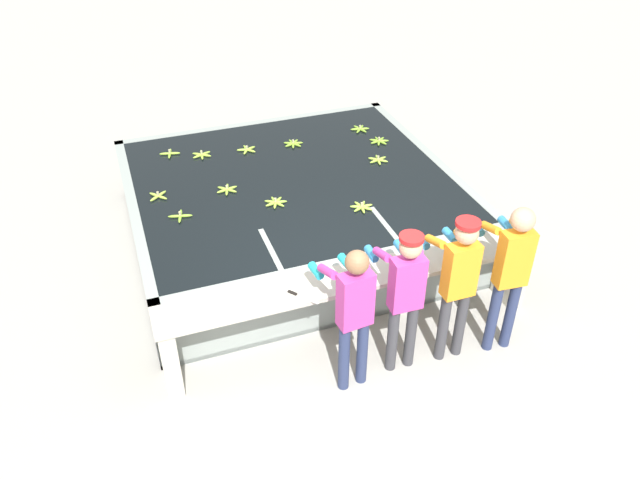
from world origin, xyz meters
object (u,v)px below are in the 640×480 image
Objects in this scene: banana_bunch_floating_1 at (362,207)px; banana_bunch_floating_7 at (360,129)px; banana_bunch_floating_0 at (180,216)px; banana_bunch_floating_6 at (378,160)px; banana_bunch_floating_10 at (202,155)px; banana_bunch_floating_11 at (247,150)px; banana_bunch_floating_9 at (170,153)px; knife_0 at (298,295)px; banana_bunch_floating_4 at (158,196)px; worker_0 at (353,307)px; worker_2 at (458,276)px; banana_bunch_floating_3 at (276,202)px; banana_bunch_floating_5 at (293,144)px; banana_bunch_floating_2 at (379,141)px; worker_1 at (405,290)px; banana_bunch_floating_8 at (227,189)px; worker_3 at (511,266)px.

banana_bunch_floating_7 is (0.82, 1.99, 0.00)m from banana_bunch_floating_1.
banana_bunch_floating_6 is at bearing 10.15° from banana_bunch_floating_0.
banana_bunch_floating_10 and banana_bunch_floating_11 have the same top height.
banana_bunch_floating_9 is 3.50m from knife_0.
banana_bunch_floating_4 is at bearing 154.32° from banana_bunch_floating_1.
worker_0 is 0.97× the size of worker_2.
worker_2 is 4.09m from banana_bunch_floating_10.
banana_bunch_floating_3 is 1.01× the size of banana_bunch_floating_11.
banana_bunch_floating_11 is 3.19m from knife_0.
banana_bunch_floating_0 is 1.00× the size of banana_bunch_floating_5.
banana_bunch_floating_10 is (-2.44, 0.44, 0.00)m from banana_bunch_floating_2.
worker_0 is at bearing -113.83° from banana_bunch_floating_7.
worker_0 is 1.00× the size of worker_1.
banana_bunch_floating_10 is (-2.34, -0.02, 0.00)m from banana_bunch_floating_7.
banana_bunch_floating_7 is 1.00× the size of banana_bunch_floating_10.
banana_bunch_floating_3 is at bearing -90.95° from banana_bunch_floating_11.
banana_bunch_floating_4 is 0.85× the size of banana_bunch_floating_6.
banana_bunch_floating_8 is at bearing -66.96° from banana_bunch_floating_9.
knife_0 is at bearing -127.16° from banana_bunch_floating_2.
banana_bunch_floating_8 is at bearing -165.73° from banana_bunch_floating_2.
banana_bunch_floating_4 is 3.18m from banana_bunch_floating_7.
banana_bunch_floating_3 is (-1.85, -1.09, 0.00)m from banana_bunch_floating_2.
worker_0 is at bearing -79.35° from banana_bunch_floating_10.
banana_bunch_floating_8 and banana_bunch_floating_11 have the same top height.
banana_bunch_floating_4 and banana_bunch_floating_5 have the same top height.
banana_bunch_floating_2 reaches higher than knife_0.
worker_3 reaches higher than banana_bunch_floating_11.
banana_bunch_floating_10 is at bearing 100.65° from worker_0.
banana_bunch_floating_9 is at bearing 85.43° from banana_bunch_floating_0.
worker_0 is at bearing -115.49° from banana_bunch_floating_1.
worker_1 is 5.82× the size of banana_bunch_floating_3.
worker_0 reaches higher than banana_bunch_floating_0.
banana_bunch_floating_5 is (1.80, 1.33, -0.00)m from banana_bunch_floating_0.
banana_bunch_floating_10 is 0.96× the size of knife_0.
banana_bunch_floating_9 is (-1.67, 0.29, 0.00)m from banana_bunch_floating_5.
banana_bunch_floating_5 is at bearing -3.53° from banana_bunch_floating_11.
banana_bunch_floating_9 is at bearing 120.18° from banana_bunch_floating_3.
banana_bunch_floating_6 is 2.96m from knife_0.
banana_bunch_floating_0 is 3.22m from banana_bunch_floating_7.
worker_3 reaches higher than worker_2.
banana_bunch_floating_11 is (-0.63, 3.58, -0.11)m from worker_1.
banana_bunch_floating_11 is (-1.72, -0.08, 0.00)m from banana_bunch_floating_7.
knife_0 is (1.02, -2.34, -0.01)m from banana_bunch_floating_4.
banana_bunch_floating_1 reaches higher than knife_0.
banana_bunch_floating_7 is at bearing 2.75° from banana_bunch_floating_11.
banana_bunch_floating_3 and banana_bunch_floating_7 have the same top height.
banana_bunch_floating_10 is at bearing 69.71° from banana_bunch_floating_0.
banana_bunch_floating_8 is (0.64, 0.41, -0.00)m from banana_bunch_floating_0.
banana_bunch_floating_6 is at bearing 70.72° from worker_1.
banana_bunch_floating_8 is at bearing -83.71° from banana_bunch_floating_10.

